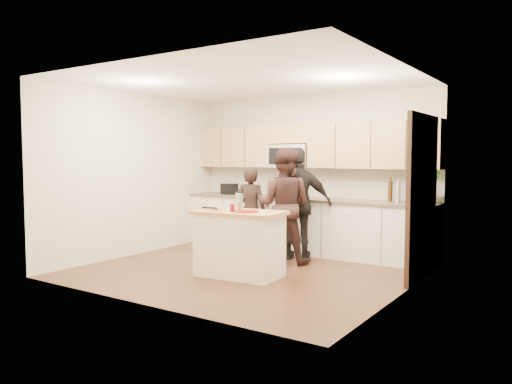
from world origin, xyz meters
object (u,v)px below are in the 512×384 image
Objects in this scene: island at (240,243)px; woman_right at (298,204)px; toaster at (229,189)px; woman_center at (284,205)px; woman_left at (251,210)px.

woman_right is at bearing 80.72° from island.
woman_center is (1.72, -0.90, -0.15)m from toaster.
island is at bearing 104.25° from woman_left.
woman_left is 0.82× the size of woman_center.
woman_center reaches higher than toaster.
toaster is at bearing -47.23° from woman_left.
island is 4.58× the size of toaster.
woman_left is (0.86, -0.55, -0.31)m from toaster.
toaster reaches higher than island.
woman_right is (0.06, 0.36, 0.00)m from woman_center.
toaster is 1.86m from woman_right.
toaster is 1.95m from woman_center.
woman_left reaches higher than island.
island is 1.18m from woman_center.
toaster is 1.07m from woman_left.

